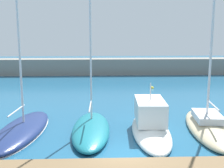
{
  "coord_description": "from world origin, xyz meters",
  "views": [
    {
      "loc": [
        -1.35,
        -15.85,
        7.24
      ],
      "look_at": [
        -0.49,
        6.62,
        2.93
      ],
      "focal_mm": 47.7,
      "sensor_mm": 36.0,
      "label": 1
    }
  ],
  "objects": [
    {
      "name": "ground_plane",
      "position": [
        0.0,
        0.0,
        0.0
      ],
      "size": [
        120.0,
        120.0,
        0.0
      ],
      "primitive_type": "plane",
      "color": "#1E567A"
    },
    {
      "name": "sailboat_sand_sixth",
      "position": [
        6.24,
        3.99,
        0.4
      ],
      "size": [
        3.53,
        8.95,
        17.45
      ],
      "rotation": [
        0.0,
        0.0,
        1.48
      ],
      "color": "beige",
      "rests_on": "ground_plane"
    },
    {
      "name": "breakwater_seawall",
      "position": [
        0.0,
        29.9,
        1.23
      ],
      "size": [
        108.0,
        2.36,
        2.46
      ],
      "primitive_type": "cube",
      "color": "gray",
      "rests_on": "ground_plane"
    },
    {
      "name": "mooring_buoy_yellow",
      "position": [
        4.78,
        18.94,
        0.0
      ],
      "size": [
        0.5,
        0.5,
        0.5
      ],
      "primitive_type": "sphere",
      "color": "yellow",
      "rests_on": "ground_plane"
    },
    {
      "name": "sailboat_teal_fourth",
      "position": [
        -2.06,
        3.8,
        0.37
      ],
      "size": [
        2.66,
        7.94,
        17.48
      ],
      "rotation": [
        0.0,
        0.0,
        1.56
      ],
      "color": "#19707F",
      "rests_on": "ground_plane"
    },
    {
      "name": "motorboat_white_fifth",
      "position": [
        2.07,
        3.74,
        0.67
      ],
      "size": [
        2.82,
        8.21,
        3.77
      ],
      "rotation": [
        0.0,
        0.0,
        1.53
      ],
      "color": "white",
      "rests_on": "ground_plane"
    },
    {
      "name": "dock_pier",
      "position": [
        0.0,
        -1.97,
        0.24
      ],
      "size": [
        38.59,
        1.41,
        0.48
      ],
      "primitive_type": "cube",
      "color": "brown",
      "rests_on": "ground_plane"
    },
    {
      "name": "sailboat_navy_third",
      "position": [
        -6.86,
        4.06,
        0.26
      ],
      "size": [
        3.67,
        9.04,
        14.83
      ],
      "rotation": [
        0.0,
        0.0,
        1.47
      ],
      "color": "navy",
      "rests_on": "ground_plane"
    }
  ]
}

